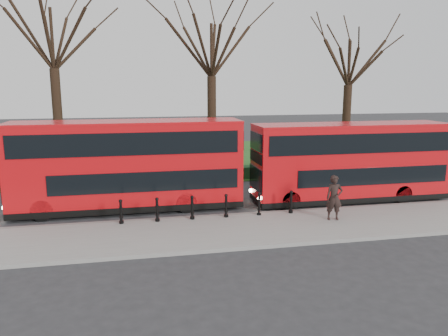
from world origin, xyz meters
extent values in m
plane|color=#28282B|center=(0.00, 0.00, 0.00)|extent=(120.00, 120.00, 0.00)
cube|color=gray|center=(0.00, -3.00, 0.07)|extent=(60.00, 4.00, 0.15)
cube|color=slate|center=(0.00, -1.00, 0.07)|extent=(60.00, 0.25, 0.16)
cube|color=#1C4D19|center=(0.00, 15.00, 0.03)|extent=(60.00, 18.00, 0.06)
cube|color=black|center=(0.00, 6.80, 0.40)|extent=(60.00, 0.90, 0.80)
cube|color=yellow|center=(0.00, -0.70, 0.01)|extent=(60.00, 0.10, 0.01)
cube|color=yellow|center=(0.00, -0.50, 0.01)|extent=(60.00, 0.10, 0.01)
cylinder|color=black|center=(-8.00, 10.00, 3.44)|extent=(0.60, 0.60, 6.88)
cylinder|color=black|center=(2.00, 10.00, 3.22)|extent=(0.60, 0.60, 6.44)
cylinder|color=black|center=(12.00, 10.00, 2.93)|extent=(0.60, 0.60, 5.85)
cylinder|color=black|center=(-3.92, -1.35, 0.65)|extent=(0.15, 0.15, 1.00)
cylinder|color=black|center=(-2.41, -1.35, 0.65)|extent=(0.15, 0.15, 1.00)
cylinder|color=black|center=(-0.89, -1.35, 0.65)|extent=(0.15, 0.15, 1.00)
cylinder|color=black|center=(0.62, -1.35, 0.65)|extent=(0.15, 0.15, 1.00)
cylinder|color=black|center=(2.13, -1.35, 0.65)|extent=(0.15, 0.15, 1.00)
cylinder|color=black|center=(3.64, -1.35, 0.65)|extent=(0.15, 0.15, 1.00)
cube|color=red|center=(-3.58, 1.23, 2.30)|extent=(10.64, 2.42, 3.92)
cube|color=black|center=(-3.58, 1.23, 0.29)|extent=(10.66, 2.44, 0.29)
cube|color=black|center=(-2.81, 0.01, 1.60)|extent=(8.51, 0.04, 0.92)
cube|color=black|center=(-3.58, 0.01, 3.34)|extent=(10.06, 0.04, 1.02)
cube|color=black|center=(-8.92, 1.23, 2.61)|extent=(0.06, 2.13, 0.53)
cylinder|color=black|center=(-7.35, 0.17, 0.48)|extent=(0.97, 0.29, 0.97)
cylinder|color=black|center=(-7.35, 2.30, 0.48)|extent=(0.97, 0.29, 0.97)
cylinder|color=black|center=(-0.97, 0.17, 0.48)|extent=(0.97, 0.29, 0.97)
cylinder|color=black|center=(-0.97, 2.30, 0.48)|extent=(0.97, 0.29, 0.97)
cube|color=red|center=(7.52, 0.63, 2.15)|extent=(9.97, 2.27, 3.67)
cube|color=black|center=(7.52, 0.63, 0.27)|extent=(9.99, 2.29, 0.27)
cube|color=black|center=(8.25, -0.52, 1.50)|extent=(7.98, 0.04, 0.86)
cube|color=black|center=(7.52, -0.52, 3.13)|extent=(9.43, 0.04, 0.95)
cube|color=black|center=(2.52, 0.63, 2.45)|extent=(0.06, 1.99, 0.50)
cylinder|color=black|center=(3.99, -0.37, 0.45)|extent=(0.91, 0.27, 0.91)
cylinder|color=black|center=(3.99, 1.63, 0.45)|extent=(0.91, 0.27, 0.91)
cylinder|color=black|center=(9.97, -0.37, 0.45)|extent=(0.91, 0.27, 0.91)
cylinder|color=black|center=(9.97, 1.63, 0.45)|extent=(0.91, 0.27, 0.91)
imported|color=black|center=(5.12, -2.65, 1.13)|extent=(0.79, 0.59, 1.96)
camera|label=1|loc=(-3.22, -19.54, 6.00)|focal=35.00mm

